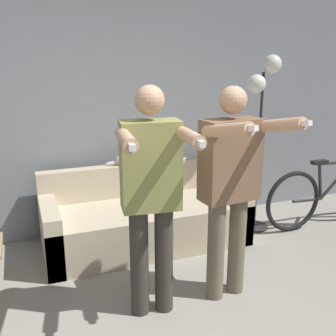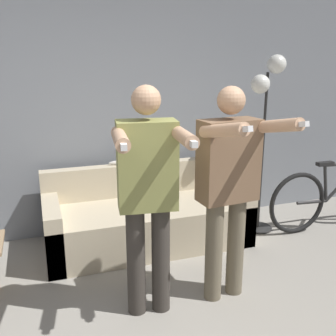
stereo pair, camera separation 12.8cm
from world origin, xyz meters
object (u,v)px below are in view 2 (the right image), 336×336
object	(u,v)px
cat	(136,157)
floor_lamp	(267,99)
person_right	(229,181)
bicycle	(335,197)
couch	(147,219)
person_left	(148,189)

from	to	relation	value
cat	floor_lamp	world-z (taller)	floor_lamp
person_right	bicycle	distance (m)	2.10
couch	floor_lamp	size ratio (longest dim) A/B	1.07
couch	bicycle	world-z (taller)	bicycle
floor_lamp	bicycle	size ratio (longest dim) A/B	1.12
person_left	floor_lamp	size ratio (longest dim) A/B	0.89
person_left	person_right	bearing A→B (deg)	8.10
person_left	couch	bearing A→B (deg)	82.97
person_right	cat	distance (m)	1.53
cat	floor_lamp	distance (m)	1.53
bicycle	person_right	bearing A→B (deg)	-155.23
couch	person_right	bearing A→B (deg)	-73.64
person_left	floor_lamp	world-z (taller)	floor_lamp
person_left	floor_lamp	xyz separation A→B (m)	(1.62, 1.08, 0.48)
couch	person_right	distance (m)	1.40
person_left	person_right	world-z (taller)	person_left
person_left	person_right	xyz separation A→B (m)	(0.65, 0.00, -0.00)
person_left	bicycle	distance (m)	2.68
person_left	cat	distance (m)	1.52
bicycle	floor_lamp	bearing A→B (deg)	164.39
cat	bicycle	size ratio (longest dim) A/B	0.29
couch	cat	xyz separation A→B (m)	(-0.02, 0.33, 0.59)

